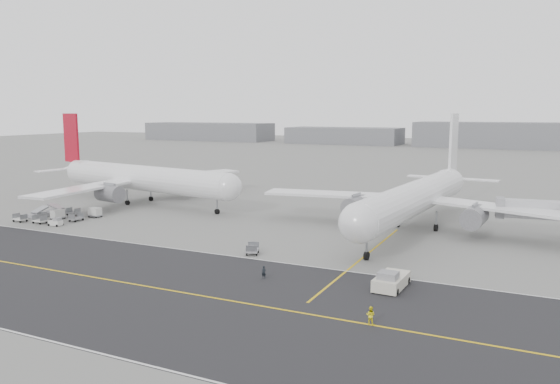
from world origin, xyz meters
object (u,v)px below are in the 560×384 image
at_px(ground_crew_b, 370,315).
at_px(airliner_b, 417,197).
at_px(ground_crew_a, 264,272).
at_px(jet_bridge, 553,213).
at_px(pushback_tug, 391,281).
at_px(airliner_a, 140,178).

bearing_deg(ground_crew_b, airliner_b, -80.97).
relative_size(ground_crew_a, ground_crew_b, 0.88).
distance_m(ground_crew_a, ground_crew_b, 17.83).
distance_m(airliner_b, ground_crew_a, 37.95).
bearing_deg(jet_bridge, ground_crew_a, -136.97).
bearing_deg(jet_bridge, pushback_tug, -122.75).
bearing_deg(pushback_tug, airliner_b, 99.75).
xyz_separation_m(airliner_a, jet_bridge, (81.53, -0.03, -1.19)).
height_order(airliner_a, airliner_b, airliner_b).
xyz_separation_m(airliner_a, airliner_b, (60.66, -1.11, 0.02)).
xyz_separation_m(airliner_a, ground_crew_a, (49.78, -37.14, -4.86)).
relative_size(airliner_a, ground_crew_b, 31.61).
bearing_deg(ground_crew_a, ground_crew_b, -30.93).
height_order(jet_bridge, ground_crew_b, jet_bridge).
bearing_deg(pushback_tug, ground_crew_b, -82.64).
bearing_deg(airliner_b, pushback_tug, -78.02).
relative_size(airliner_a, jet_bridge, 3.30).
bearing_deg(airliner_b, jet_bridge, 8.10).
bearing_deg(ground_crew_b, jet_bridge, -106.61).
bearing_deg(ground_crew_a, airliner_a, 140.40).
xyz_separation_m(airliner_b, ground_crew_b, (4.86, -44.41, -4.77)).
xyz_separation_m(jet_bridge, ground_crew_b, (-16.01, -45.49, -3.56)).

